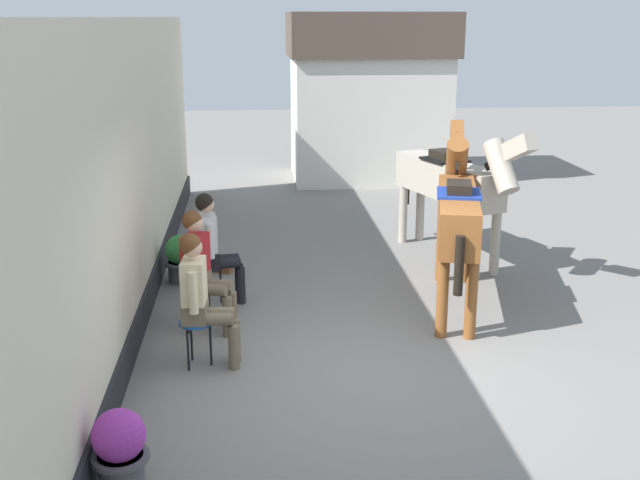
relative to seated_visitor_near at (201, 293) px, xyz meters
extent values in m
plane|color=slate|center=(1.66, 2.65, -0.78)|extent=(40.00, 40.00, 0.00)
cube|color=beige|center=(-0.89, 1.15, 0.92)|extent=(0.30, 14.00, 3.40)
cube|color=black|center=(-0.87, 1.15, -0.60)|extent=(0.34, 14.00, 0.36)
cube|color=silver|center=(3.06, 9.42, 0.52)|extent=(3.20, 2.40, 2.60)
cube|color=brown|center=(3.06, 9.42, 2.27)|extent=(3.40, 2.60, 0.90)
cylinder|color=#194C99|center=(-0.06, 0.00, -0.31)|extent=(0.34, 0.34, 0.03)
cylinder|color=black|center=(0.08, -0.01, -0.55)|extent=(0.02, 0.02, 0.45)
cylinder|color=black|center=(-0.13, 0.13, -0.55)|extent=(0.02, 0.02, 0.45)
cylinder|color=black|center=(-0.14, -0.11, -0.55)|extent=(0.02, 0.02, 0.45)
cube|color=brown|center=(-0.06, 0.00, -0.20)|extent=(0.26, 0.34, 0.20)
cube|color=beige|center=(-0.06, 0.00, 0.12)|extent=(0.24, 0.35, 0.44)
sphere|color=tan|center=(-0.06, 0.00, 0.47)|extent=(0.20, 0.20, 0.20)
sphere|color=#593319|center=(-0.08, 0.01, 0.50)|extent=(0.22, 0.22, 0.22)
cylinder|color=brown|center=(0.13, 0.07, -0.25)|extent=(0.39, 0.16, 0.13)
cylinder|color=brown|center=(0.32, 0.06, -0.55)|extent=(0.11, 0.11, 0.46)
cylinder|color=brown|center=(0.12, -0.09, -0.25)|extent=(0.39, 0.16, 0.13)
cylinder|color=brown|center=(0.31, -0.10, -0.55)|extent=(0.11, 0.11, 0.46)
cylinder|color=beige|center=(-0.03, 0.20, 0.07)|extent=(0.09, 0.09, 0.42)
cylinder|color=beige|center=(-0.06, -0.20, 0.07)|extent=(0.09, 0.09, 0.42)
cylinder|color=gold|center=(-0.11, 0.93, -0.31)|extent=(0.34, 0.34, 0.03)
cylinder|color=black|center=(0.02, 0.89, -0.55)|extent=(0.02, 0.02, 0.45)
cylinder|color=black|center=(-0.14, 1.07, -0.55)|extent=(0.02, 0.02, 0.45)
cylinder|color=black|center=(-0.22, 0.84, -0.55)|extent=(0.02, 0.02, 0.45)
cube|color=brown|center=(-0.11, 0.93, -0.20)|extent=(0.33, 0.38, 0.20)
cube|color=maroon|center=(-0.11, 0.93, 0.12)|extent=(0.32, 0.39, 0.44)
sphere|color=tan|center=(-0.11, 0.93, 0.47)|extent=(0.20, 0.20, 0.20)
sphere|color=#593319|center=(-0.13, 0.94, 0.50)|extent=(0.22, 0.22, 0.22)
cylinder|color=brown|center=(0.10, 0.95, -0.25)|extent=(0.40, 0.25, 0.13)
cylinder|color=brown|center=(0.28, 0.89, -0.55)|extent=(0.11, 0.11, 0.46)
cylinder|color=brown|center=(0.04, 0.80, -0.25)|extent=(0.40, 0.25, 0.13)
cylinder|color=brown|center=(0.22, 0.74, -0.55)|extent=(0.11, 0.11, 0.46)
cylinder|color=maroon|center=(-0.03, 1.12, 0.07)|extent=(0.09, 0.09, 0.42)
cylinder|color=maroon|center=(-0.16, 0.74, 0.07)|extent=(0.09, 0.09, 0.42)
cylinder|color=black|center=(-0.02, 1.79, -0.31)|extent=(0.34, 0.34, 0.03)
cylinder|color=black|center=(0.12, 1.81, -0.55)|extent=(0.02, 0.02, 0.45)
cylinder|color=black|center=(-0.11, 1.90, -0.55)|extent=(0.02, 0.02, 0.45)
cylinder|color=black|center=(-0.08, 1.66, -0.55)|extent=(0.02, 0.02, 0.45)
cube|color=black|center=(-0.02, 1.79, -0.20)|extent=(0.28, 0.35, 0.20)
cube|color=silver|center=(-0.02, 1.79, 0.12)|extent=(0.26, 0.37, 0.44)
sphere|color=tan|center=(-0.02, 1.79, 0.47)|extent=(0.20, 0.20, 0.20)
sphere|color=black|center=(-0.04, 1.79, 0.50)|extent=(0.22, 0.22, 0.22)
cylinder|color=black|center=(0.16, 1.90, -0.25)|extent=(0.39, 0.18, 0.13)
cylinder|color=black|center=(0.34, 1.92, -0.55)|extent=(0.11, 0.11, 0.46)
cylinder|color=black|center=(0.18, 1.74, -0.25)|extent=(0.39, 0.18, 0.13)
cylinder|color=black|center=(0.36, 1.76, -0.55)|extent=(0.11, 0.11, 0.46)
cylinder|color=silver|center=(-0.03, 1.99, 0.07)|extent=(0.09, 0.09, 0.42)
cylinder|color=silver|center=(0.02, 1.60, 0.07)|extent=(0.09, 0.09, 0.42)
cube|color=brown|center=(2.94, 1.42, 0.38)|extent=(0.93, 2.24, 0.52)
cylinder|color=brown|center=(3.01, 2.41, -0.33)|extent=(0.13, 0.13, 0.90)
cylinder|color=brown|center=(3.31, 2.34, -0.33)|extent=(0.13, 0.13, 0.90)
cylinder|color=brown|center=(2.57, 0.52, -0.33)|extent=(0.13, 0.13, 0.90)
cylinder|color=brown|center=(2.87, 0.45, -0.33)|extent=(0.13, 0.13, 0.90)
cylinder|color=brown|center=(3.21, 2.59, 0.77)|extent=(0.42, 0.68, 0.73)
cube|color=brown|center=(3.29, 2.92, 1.08)|extent=(0.30, 0.56, 0.40)
cube|color=black|center=(3.21, 2.57, 0.91)|extent=(0.18, 0.62, 0.48)
cylinder|color=black|center=(2.68, 0.31, 0.11)|extent=(0.12, 0.12, 0.65)
cube|color=navy|center=(2.92, 1.32, 0.66)|extent=(0.62, 0.70, 0.03)
cube|color=black|center=(2.92, 1.32, 0.73)|extent=(0.37, 0.49, 0.12)
cube|color=#B2A899|center=(3.32, 3.43, 0.38)|extent=(1.14, 2.22, 0.52)
cylinder|color=#B2A899|center=(3.79, 2.56, -0.33)|extent=(0.13, 0.13, 0.90)
cylinder|color=#B2A899|center=(3.50, 2.46, -0.33)|extent=(0.13, 0.13, 0.90)
cylinder|color=#B2A899|center=(3.15, 4.39, -0.33)|extent=(0.13, 0.13, 0.90)
cylinder|color=#B2A899|center=(2.86, 4.29, -0.33)|extent=(0.13, 0.13, 0.90)
cylinder|color=#B2A899|center=(3.72, 2.30, 0.77)|extent=(0.47, 0.69, 0.73)
cube|color=#B2A899|center=(3.83, 1.98, 1.08)|extent=(0.34, 0.56, 0.40)
cube|color=black|center=(3.71, 2.32, 0.91)|extent=(0.25, 0.61, 0.48)
cylinder|color=black|center=(2.95, 4.51, 0.11)|extent=(0.13, 0.13, 0.65)
cube|color=black|center=(3.29, 3.53, 0.66)|extent=(0.67, 0.73, 0.03)
cube|color=black|center=(3.29, 3.53, 0.73)|extent=(0.41, 0.51, 0.12)
cylinder|color=#4C4C51|center=(-0.49, -2.11, -0.64)|extent=(0.34, 0.34, 0.28)
cylinder|color=#4C4C51|center=(-0.49, -2.11, -0.52)|extent=(0.43, 0.43, 0.04)
sphere|color=purple|center=(-0.49, -2.11, -0.34)|extent=(0.40, 0.40, 0.40)
cylinder|color=#4C4C51|center=(-0.44, 2.66, -0.64)|extent=(0.34, 0.34, 0.28)
cylinder|color=#4C4C51|center=(-0.44, 2.66, -0.52)|extent=(0.43, 0.43, 0.04)
sphere|color=#2D7A38|center=(-0.44, 2.66, -0.34)|extent=(0.40, 0.40, 0.40)
cube|color=brown|center=(0.09, 3.01, -0.68)|extent=(0.30, 0.24, 0.20)
camera|label=1|loc=(0.53, -7.36, 2.63)|focal=43.96mm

